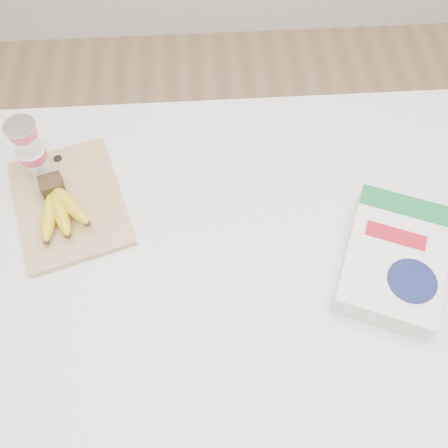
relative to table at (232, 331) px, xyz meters
name	(u,v)px	position (x,y,z in m)	size (l,w,h in m)	color
room	(239,140)	(0.00, 0.00, 0.85)	(4.00, 4.00, 4.00)	tan
table	(232,331)	(0.00, 0.00, 0.00)	(1.33, 0.89, 1.00)	white
cutting_board	(70,202)	(-0.36, 0.14, 0.51)	(0.23, 0.31, 0.02)	tan
bananas	(59,207)	(-0.37, 0.11, 0.54)	(0.13, 0.17, 0.05)	#382816
yogurt_stack	(30,148)	(-0.43, 0.22, 0.60)	(0.07, 0.07, 0.16)	white
cereal_box	(394,258)	(0.32, -0.05, 0.53)	(0.28, 0.33, 0.06)	white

